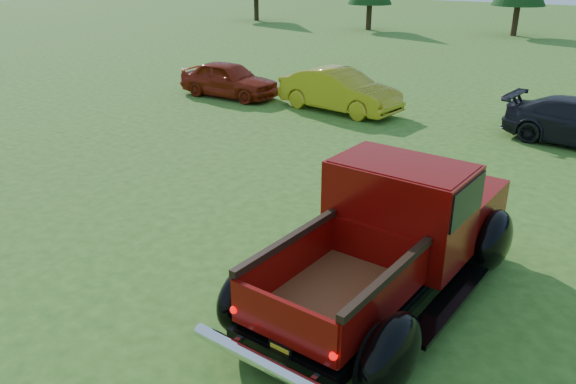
# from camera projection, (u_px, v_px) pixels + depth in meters

# --- Properties ---
(ground) EXTENTS (120.00, 120.00, 0.00)m
(ground) POSITION_uv_depth(u_px,v_px,m) (286.00, 245.00, 9.48)
(ground) COLOR #305919
(ground) RESTS_ON ground
(pickup_truck) EXTENTS (2.77, 5.35, 1.93)m
(pickup_truck) POSITION_uv_depth(u_px,v_px,m) (398.00, 230.00, 7.94)
(pickup_truck) COLOR black
(pickup_truck) RESTS_ON ground
(show_car_red) EXTENTS (3.58, 1.44, 1.22)m
(show_car_red) POSITION_uv_depth(u_px,v_px,m) (229.00, 79.00, 19.40)
(show_car_red) COLOR maroon
(show_car_red) RESTS_ON ground
(show_car_yellow) EXTENTS (4.11, 1.90, 1.30)m
(show_car_yellow) POSITION_uv_depth(u_px,v_px,m) (339.00, 90.00, 17.56)
(show_car_yellow) COLOR #B49E18
(show_car_yellow) RESTS_ON ground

